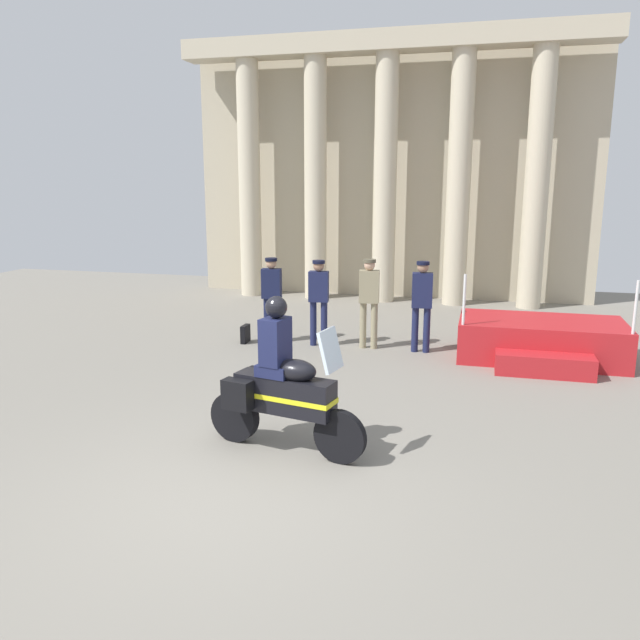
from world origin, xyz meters
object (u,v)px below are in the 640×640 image
(officer_in_row_3, at_px, (422,299))
(briefcase_on_ground, at_px, (245,334))
(reviewing_stand, at_px, (541,341))
(motorcycle_with_rider, at_px, (280,388))
(officer_in_row_1, at_px, (319,296))
(officer_in_row_0, at_px, (272,293))
(officer_in_row_2, at_px, (369,296))

(officer_in_row_3, relative_size, briefcase_on_ground, 4.83)
(reviewing_stand, relative_size, briefcase_on_ground, 8.09)
(reviewing_stand, distance_m, officer_in_row_3, 2.27)
(reviewing_stand, relative_size, motorcycle_with_rider, 1.41)
(reviewing_stand, distance_m, briefcase_on_ground, 5.67)
(officer_in_row_1, height_order, motorcycle_with_rider, motorcycle_with_rider)
(officer_in_row_3, height_order, briefcase_on_ground, officer_in_row_3)
(officer_in_row_0, xyz_separation_m, officer_in_row_3, (2.99, -0.02, 0.01))
(officer_in_row_1, xyz_separation_m, officer_in_row_3, (2.00, 0.03, 0.02))
(officer_in_row_0, relative_size, officer_in_row_1, 1.01)
(officer_in_row_2, xyz_separation_m, briefcase_on_ground, (-2.48, -0.21, -0.85))
(briefcase_on_ground, bearing_deg, officer_in_row_1, 5.79)
(briefcase_on_ground, bearing_deg, officer_in_row_2, 4.77)
(officer_in_row_3, bearing_deg, briefcase_on_ground, -3.67)
(officer_in_row_0, relative_size, officer_in_row_3, 0.98)
(officer_in_row_0, height_order, officer_in_row_1, officer_in_row_0)
(officer_in_row_1, relative_size, motorcycle_with_rider, 0.82)
(officer_in_row_2, height_order, officer_in_row_3, officer_in_row_2)
(officer_in_row_0, relative_size, motorcycle_with_rider, 0.83)
(reviewing_stand, relative_size, officer_in_row_3, 1.67)
(reviewing_stand, height_order, officer_in_row_3, officer_in_row_3)
(briefcase_on_ground, bearing_deg, motorcycle_with_rider, -64.25)
(officer_in_row_2, bearing_deg, reviewing_stand, 172.68)
(officer_in_row_3, xyz_separation_m, motorcycle_with_rider, (-1.18, -4.98, -0.23))
(officer_in_row_0, bearing_deg, officer_in_row_3, 173.01)
(officer_in_row_2, distance_m, officer_in_row_3, 1.01)
(officer_in_row_3, bearing_deg, officer_in_row_0, -6.99)
(reviewing_stand, bearing_deg, officer_in_row_1, -179.82)
(officer_in_row_1, height_order, briefcase_on_ground, officer_in_row_1)
(officer_in_row_0, bearing_deg, officer_in_row_2, 173.68)
(officer_in_row_0, bearing_deg, briefcase_on_ground, 14.88)
(officer_in_row_2, height_order, motorcycle_with_rider, motorcycle_with_rider)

